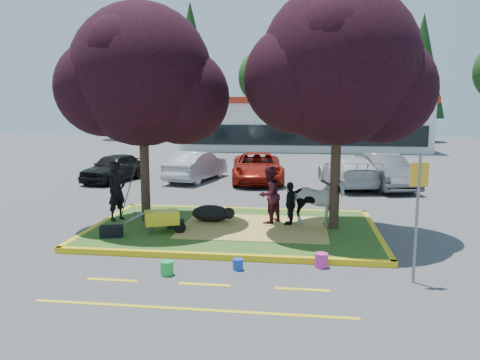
# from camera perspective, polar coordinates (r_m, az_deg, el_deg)

# --- Properties ---
(ground) EXTENTS (90.00, 90.00, 0.00)m
(ground) POSITION_cam_1_polar(r_m,az_deg,el_deg) (13.85, -0.76, -6.29)
(ground) COLOR #424244
(ground) RESTS_ON ground
(median_island) EXTENTS (8.00, 5.00, 0.15)m
(median_island) POSITION_cam_1_polar(r_m,az_deg,el_deg) (13.83, -0.76, -5.99)
(median_island) COLOR #2C5019
(median_island) RESTS_ON ground
(curb_near) EXTENTS (8.30, 0.16, 0.15)m
(curb_near) POSITION_cam_1_polar(r_m,az_deg,el_deg) (11.39, -2.65, -9.30)
(curb_near) COLOR yellow
(curb_near) RESTS_ON ground
(curb_far) EXTENTS (8.30, 0.16, 0.15)m
(curb_far) POSITION_cam_1_polar(r_m,az_deg,el_deg) (16.31, 0.54, -3.67)
(curb_far) COLOR yellow
(curb_far) RESTS_ON ground
(curb_left) EXTENTS (0.16, 5.30, 0.15)m
(curb_left) POSITION_cam_1_polar(r_m,az_deg,el_deg) (14.95, -16.49, -5.22)
(curb_left) COLOR yellow
(curb_left) RESTS_ON ground
(curb_right) EXTENTS (0.16, 5.30, 0.15)m
(curb_right) POSITION_cam_1_polar(r_m,az_deg,el_deg) (13.86, 16.28, -6.32)
(curb_right) COLOR yellow
(curb_right) RESTS_ON ground
(straw_bedding) EXTENTS (4.20, 3.00, 0.01)m
(straw_bedding) POSITION_cam_1_polar(r_m,az_deg,el_deg) (13.74, 1.73, -5.75)
(straw_bedding) COLOR tan
(straw_bedding) RESTS_ON median_island
(tree_purple_left) EXTENTS (5.06, 4.20, 6.51)m
(tree_purple_left) POSITION_cam_1_polar(r_m,az_deg,el_deg) (14.41, -11.81, 11.63)
(tree_purple_left) COLOR black
(tree_purple_left) RESTS_ON median_island
(tree_purple_right) EXTENTS (5.30, 4.40, 6.82)m
(tree_purple_right) POSITION_cam_1_polar(r_m,az_deg,el_deg) (13.47, 12.02, 12.68)
(tree_purple_right) COLOR black
(tree_purple_right) RESTS_ON median_island
(fire_lane_stripe_a) EXTENTS (1.10, 0.12, 0.01)m
(fire_lane_stripe_a) POSITION_cam_1_polar(r_m,az_deg,el_deg) (10.49, -15.32, -11.66)
(fire_lane_stripe_a) COLOR yellow
(fire_lane_stripe_a) RESTS_ON ground
(fire_lane_stripe_b) EXTENTS (1.10, 0.12, 0.01)m
(fire_lane_stripe_b) POSITION_cam_1_polar(r_m,az_deg,el_deg) (9.92, -4.34, -12.59)
(fire_lane_stripe_b) COLOR yellow
(fire_lane_stripe_b) RESTS_ON ground
(fire_lane_stripe_c) EXTENTS (1.10, 0.12, 0.01)m
(fire_lane_stripe_c) POSITION_cam_1_polar(r_m,az_deg,el_deg) (9.73, 7.59, -13.08)
(fire_lane_stripe_c) COLOR yellow
(fire_lane_stripe_c) RESTS_ON ground
(fire_lane_long) EXTENTS (6.00, 0.10, 0.01)m
(fire_lane_long) POSITION_cam_1_polar(r_m,az_deg,el_deg) (8.84, -5.98, -15.40)
(fire_lane_long) COLOR yellow
(fire_lane_long) RESTS_ON ground
(retail_building) EXTENTS (20.40, 8.40, 4.40)m
(retail_building) POSITION_cam_1_polar(r_m,az_deg,el_deg) (41.23, 7.66, 6.94)
(retail_building) COLOR silver
(retail_building) RESTS_ON ground
(treeline) EXTENTS (46.58, 7.80, 14.63)m
(treeline) POSITION_cam_1_polar(r_m,az_deg,el_deg) (51.00, 6.89, 13.48)
(treeline) COLOR black
(treeline) RESTS_ON ground
(cow) EXTENTS (1.79, 0.97, 1.44)m
(cow) POSITION_cam_1_polar(r_m,az_deg,el_deg) (13.89, 9.12, -2.66)
(cow) COLOR white
(cow) RESTS_ON median_island
(calf) EXTENTS (1.34, 1.05, 0.51)m
(calf) POSITION_cam_1_polar(r_m,az_deg,el_deg) (14.37, -3.57, -4.07)
(calf) COLOR black
(calf) RESTS_ON median_island
(handler) EXTENTS (0.68, 0.79, 1.83)m
(handler) POSITION_cam_1_polar(r_m,az_deg,el_deg) (14.91, -14.80, -1.29)
(handler) COLOR black
(handler) RESTS_ON median_island
(visitor_a) EXTENTS (1.01, 1.07, 1.74)m
(visitor_a) POSITION_cam_1_polar(r_m,az_deg,el_deg) (14.07, 3.55, -1.81)
(visitor_a) COLOR #451320
(visitor_a) RESTS_ON median_island
(visitor_b) EXTENTS (0.45, 0.80, 1.30)m
(visitor_b) POSITION_cam_1_polar(r_m,az_deg,el_deg) (13.94, 6.13, -2.87)
(visitor_b) COLOR black
(visitor_b) RESTS_ON median_island
(wheelbarrow) EXTENTS (1.64, 0.85, 0.62)m
(wheelbarrow) POSITION_cam_1_polar(r_m,az_deg,el_deg) (13.21, -9.46, -4.57)
(wheelbarrow) COLOR black
(wheelbarrow) RESTS_ON median_island
(gear_bag_dark) EXTENTS (0.65, 0.46, 0.30)m
(gear_bag_dark) POSITION_cam_1_polar(r_m,az_deg,el_deg) (13.19, -15.41, -6.05)
(gear_bag_dark) COLOR black
(gear_bag_dark) RESTS_ON median_island
(gear_bag_green) EXTENTS (0.47, 0.31, 0.24)m
(gear_bag_green) POSITION_cam_1_polar(r_m,az_deg,el_deg) (13.77, -7.84, -5.30)
(gear_bag_green) COLOR black
(gear_bag_green) RESTS_ON median_island
(sign_post) EXTENTS (0.38, 0.10, 2.72)m
(sign_post) POSITION_cam_1_polar(r_m,az_deg,el_deg) (10.20, 20.84, -2.65)
(sign_post) COLOR slate
(sign_post) RESTS_ON ground
(bucket_green) EXTENTS (0.29, 0.29, 0.31)m
(bucket_green) POSITION_cam_1_polar(r_m,az_deg,el_deg) (10.49, -8.90, -10.56)
(bucket_green) COLOR green
(bucket_green) RESTS_ON ground
(bucket_pink) EXTENTS (0.39, 0.39, 0.33)m
(bucket_pink) POSITION_cam_1_polar(r_m,az_deg,el_deg) (11.00, 9.88, -9.61)
(bucket_pink) COLOR #E1329D
(bucket_pink) RESTS_ON ground
(bucket_blue) EXTENTS (0.26, 0.26, 0.26)m
(bucket_blue) POSITION_cam_1_polar(r_m,az_deg,el_deg) (10.68, -0.26, -10.24)
(bucket_blue) COLOR #1642B6
(bucket_blue) RESTS_ON ground
(car_black) EXTENTS (2.37, 4.26, 1.37)m
(car_black) POSITION_cam_1_polar(r_m,az_deg,el_deg) (23.70, -15.10, 1.48)
(car_black) COLOR black
(car_black) RESTS_ON ground
(car_silver) EXTENTS (2.51, 4.66, 1.46)m
(car_silver) POSITION_cam_1_polar(r_m,az_deg,el_deg) (23.30, -5.34, 1.73)
(car_silver) COLOR #A2A4AA
(car_silver) RESTS_ON ground
(car_red) EXTENTS (2.98, 5.40, 1.43)m
(car_red) POSITION_cam_1_polar(r_m,az_deg,el_deg) (22.77, 2.12, 1.56)
(car_red) COLOR maroon
(car_red) RESTS_ON ground
(car_white) EXTENTS (2.79, 5.14, 1.42)m
(car_white) POSITION_cam_1_polar(r_m,az_deg,el_deg) (22.06, 12.99, 1.08)
(car_white) COLOR silver
(car_white) RESTS_ON ground
(car_grey) EXTENTS (2.69, 4.91, 1.53)m
(car_grey) POSITION_cam_1_polar(r_m,az_deg,el_deg) (22.00, 17.07, 1.05)
(car_grey) COLOR #53555A
(car_grey) RESTS_ON ground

